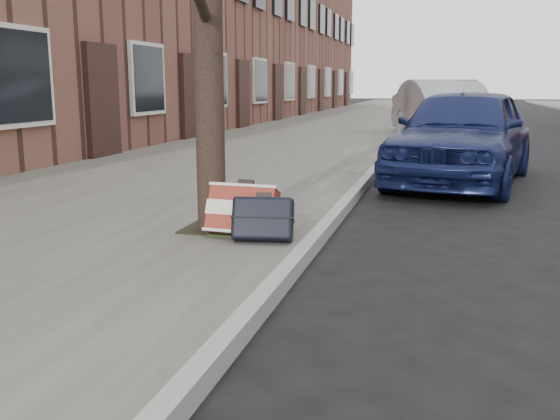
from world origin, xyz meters
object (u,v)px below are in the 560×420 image
(suitcase_red, at_px, (242,211))
(car_near_front, at_px, (463,134))
(car_near_mid, at_px, (445,110))
(suitcase_navy, at_px, (263,218))

(suitcase_red, distance_m, car_near_front, 4.77)
(car_near_front, xyz_separation_m, car_near_mid, (-0.29, 6.87, 0.06))
(car_near_front, height_order, car_near_mid, car_near_mid)
(suitcase_red, xyz_separation_m, suitcase_navy, (0.21, -0.11, -0.03))
(suitcase_navy, distance_m, car_near_mid, 11.45)
(suitcase_red, relative_size, suitcase_navy, 1.16)
(suitcase_navy, relative_size, car_near_mid, 0.11)
(car_near_front, bearing_deg, car_near_mid, 103.40)
(suitcase_red, bearing_deg, car_near_front, 70.85)
(car_near_front, bearing_deg, suitcase_navy, -99.19)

